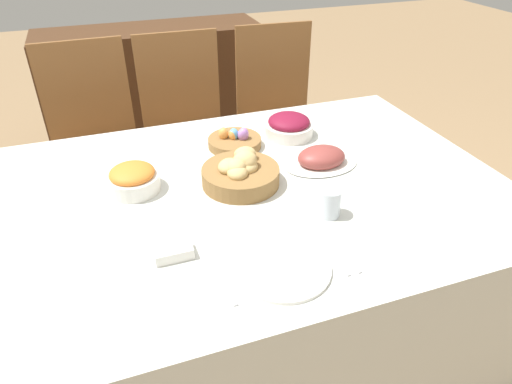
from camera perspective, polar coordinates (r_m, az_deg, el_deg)
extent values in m
plane|color=#937551|center=(2.02, -0.69, -17.48)|extent=(12.00, 12.00, 0.00)
cube|color=silver|center=(1.75, -0.77, -9.75)|extent=(1.73, 1.19, 0.74)
cylinder|color=brown|center=(2.33, -22.11, -4.60)|extent=(0.03, 0.03, 0.45)
cylinder|color=brown|center=(2.33, -12.73, -2.71)|extent=(0.03, 0.03, 0.45)
cylinder|color=brown|center=(2.66, -22.47, 0.21)|extent=(0.03, 0.03, 0.45)
cylinder|color=brown|center=(2.66, -14.26, 1.87)|extent=(0.03, 0.03, 0.45)
cube|color=brown|center=(2.36, -18.89, 3.60)|extent=(0.43, 0.43, 0.02)
cube|color=brown|center=(2.44, -20.48, 11.34)|extent=(0.42, 0.03, 0.53)
cylinder|color=brown|center=(2.43, 0.46, -0.12)|extent=(0.03, 0.03, 0.45)
cylinder|color=brown|center=(2.55, 8.82, 1.22)|extent=(0.03, 0.03, 0.45)
cylinder|color=brown|center=(2.75, -1.88, 4.11)|extent=(0.03, 0.03, 0.45)
cylinder|color=brown|center=(2.86, 5.68, 5.16)|extent=(0.03, 0.03, 0.45)
cube|color=brown|center=(2.53, 3.44, 7.37)|extent=(0.44, 0.44, 0.02)
cube|color=brown|center=(2.60, 2.14, 14.66)|extent=(0.42, 0.04, 0.53)
cylinder|color=brown|center=(2.33, -11.37, -2.49)|extent=(0.03, 0.03, 0.45)
cylinder|color=brown|center=(2.39, -2.18, -0.83)|extent=(0.03, 0.03, 0.45)
cylinder|color=brown|center=(2.66, -12.65, 2.13)|extent=(0.03, 0.03, 0.45)
cylinder|color=brown|center=(2.71, -4.53, 3.51)|extent=(0.03, 0.03, 0.45)
cube|color=brown|center=(2.40, -8.11, 5.53)|extent=(0.43, 0.43, 0.02)
cube|color=brown|center=(2.47, -9.57, 13.21)|extent=(0.42, 0.03, 0.53)
cube|color=#4C2D19|center=(3.21, -12.32, 11.83)|extent=(1.40, 0.44, 0.87)
cylinder|color=olive|center=(1.53, -1.93, 1.99)|extent=(0.26, 0.26, 0.06)
ellipsoid|color=tan|center=(1.49, -2.45, 3.10)|extent=(0.10, 0.10, 0.06)
ellipsoid|color=tan|center=(1.51, -1.19, 3.04)|extent=(0.10, 0.09, 0.05)
ellipsoid|color=tan|center=(1.50, -3.38, 3.21)|extent=(0.11, 0.11, 0.05)
ellipsoid|color=tan|center=(1.48, -2.39, 2.47)|extent=(0.08, 0.09, 0.05)
ellipsoid|color=tan|center=(1.51, -1.02, 3.53)|extent=(0.08, 0.08, 0.06)
ellipsoid|color=tan|center=(1.56, -1.37, 4.77)|extent=(0.08, 0.07, 0.05)
ellipsoid|color=tan|center=(1.51, -1.31, 3.99)|extent=(0.09, 0.08, 0.06)
cylinder|color=olive|center=(1.78, -2.68, 6.23)|extent=(0.21, 0.21, 0.03)
ellipsoid|color=#60B2E0|center=(1.76, -2.80, 7.23)|extent=(0.04, 0.04, 0.05)
ellipsoid|color=#F29E4C|center=(1.77, -4.10, 7.30)|extent=(0.04, 0.04, 0.05)
ellipsoid|color=#F29E4C|center=(1.76, -2.88, 7.15)|extent=(0.03, 0.03, 0.04)
ellipsoid|color=#B27AD1|center=(1.76, -1.74, 7.14)|extent=(0.04, 0.04, 0.05)
ellipsoid|color=#B27AD1|center=(1.76, -1.58, 7.24)|extent=(0.04, 0.04, 0.05)
ellipsoid|color=white|center=(1.67, 8.11, 3.54)|extent=(0.27, 0.19, 0.01)
ellipsoid|color=brown|center=(1.66, 8.18, 4.32)|extent=(0.18, 0.13, 0.08)
cylinder|color=white|center=(1.55, -15.06, 1.13)|extent=(0.17, 0.17, 0.05)
ellipsoid|color=orange|center=(1.53, -15.25, 2.29)|extent=(0.15, 0.15, 0.05)
cylinder|color=white|center=(1.86, 4.10, 7.78)|extent=(0.20, 0.20, 0.05)
ellipsoid|color=maroon|center=(1.85, 4.14, 8.77)|extent=(0.17, 0.17, 0.06)
cylinder|color=white|center=(1.20, 3.37, -9.46)|extent=(0.25, 0.25, 0.01)
cube|color=#B7B7BC|center=(1.17, -3.65, -11.22)|extent=(0.01, 0.16, 0.00)
cube|color=#B7B7BC|center=(1.26, 9.81, -7.87)|extent=(0.01, 0.16, 0.00)
cube|color=#B7B7BC|center=(1.27, 11.01, -7.55)|extent=(0.01, 0.16, 0.00)
cylinder|color=silver|center=(1.39, 9.17, -1.31)|extent=(0.07, 0.07, 0.09)
cube|color=white|center=(1.25, -10.31, -7.34)|extent=(0.10, 0.06, 0.03)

